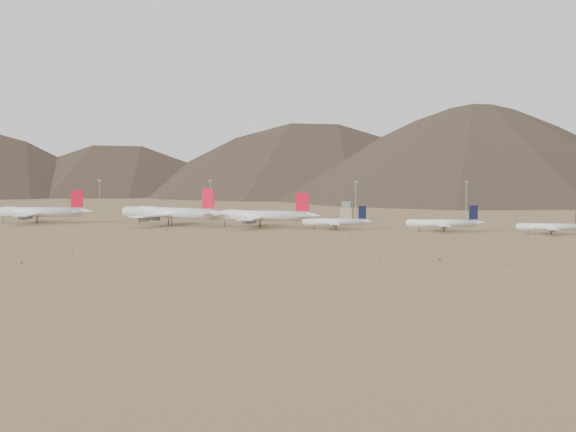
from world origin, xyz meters
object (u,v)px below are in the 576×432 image
(widebody_east, at_px, (258,216))
(narrowbody_b, at_px, (445,223))
(widebody_centre, at_px, (169,213))
(control_tower, at_px, (347,212))
(widebody_west, at_px, (35,212))
(narrowbody_a, at_px, (337,222))

(widebody_east, xyz_separation_m, narrowbody_b, (105.06, -2.16, -2.34))
(widebody_centre, relative_size, widebody_east, 1.08)
(widebody_east, relative_size, control_tower, 5.65)
(widebody_west, bearing_deg, narrowbody_b, -15.98)
(widebody_centre, distance_m, control_tower, 123.27)
(narrowbody_a, bearing_deg, control_tower, 83.19)
(narrowbody_a, xyz_separation_m, control_tower, (-10.35, 86.18, 1.06))
(widebody_west, distance_m, widebody_east, 144.59)
(widebody_east, height_order, control_tower, widebody_east)
(narrowbody_a, height_order, narrowbody_b, narrowbody_b)
(widebody_centre, relative_size, control_tower, 6.09)
(widebody_east, distance_m, narrowbody_b, 105.11)
(widebody_centre, distance_m, narrowbody_b, 161.38)
(widebody_west, distance_m, control_tower, 198.70)
(widebody_east, bearing_deg, control_tower, 64.09)
(widebody_west, height_order, control_tower, widebody_west)
(narrowbody_a, bearing_deg, widebody_east, 163.80)
(narrowbody_a, bearing_deg, widebody_west, 165.53)
(widebody_west, distance_m, narrowbody_a, 190.70)
(widebody_centre, bearing_deg, narrowbody_a, 11.54)
(widebody_centre, height_order, narrowbody_a, widebody_centre)
(widebody_centre, xyz_separation_m, control_tower, (91.95, 82.07, -2.31))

